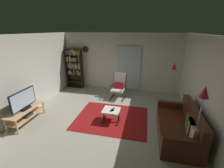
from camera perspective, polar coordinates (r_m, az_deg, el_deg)
The scene contains 17 objects.
ground_plane at distance 4.95m, azimuth -2.89°, elevation -13.77°, with size 7.02×7.02×0.00m, color #A9A291.
wall_back at distance 7.11m, azimuth 3.25°, elevation 8.10°, with size 5.60×0.06×2.60m, color silver.
wall_left at distance 5.71m, azimuth -30.28°, elevation 2.48°, with size 0.06×6.00×2.60m, color silver.
wall_right at distance 4.49m, azimuth 32.17°, elevation -1.99°, with size 0.06×6.00×2.60m, color silver.
glass_door_panel at distance 7.05m, azimuth 6.10°, elevation 5.84°, with size 1.10×0.01×2.00m, color silver.
area_rug at distance 5.11m, azimuth -0.12°, elevation -12.49°, with size 2.28×1.88×0.01m, color maroon.
tv_stand at distance 5.46m, azimuth -29.38°, elevation -9.49°, with size 0.46×1.25×0.45m.
television at distance 5.28m, azimuth -30.15°, elevation -5.30°, with size 0.20×0.94×0.60m.
bookshelf_near_tv at distance 7.59m, azimuth -13.85°, elevation 6.76°, with size 0.75×0.30×1.91m.
leather_sofa at distance 4.52m, azimuth 23.91°, elevation -14.55°, with size 0.91×1.87×0.87m.
lounge_armchair at distance 6.36m, azimuth 2.54°, elevation -0.46°, with size 0.62×0.70×1.02m.
ottoman at distance 4.81m, azimuth -0.31°, elevation -10.30°, with size 0.53×0.49×0.39m.
tv_remote at distance 4.80m, azimuth 0.39°, elevation -9.28°, with size 0.04×0.14×0.02m, color black.
cell_phone at distance 4.72m, azimuth -0.05°, elevation -9.89°, with size 0.07×0.14×0.01m, color black.
floor_lamp_by_sofa at distance 3.50m, azimuth 30.61°, elevation -6.17°, with size 0.22×0.22×1.73m.
floor_lamp_by_shelf at distance 6.10m, azimuth 22.03°, elevation 4.40°, with size 0.22×0.22×1.61m.
wall_clock at distance 7.40m, azimuth -9.81°, elevation 12.63°, with size 0.29×0.03×0.29m.
Camera 1 is at (1.15, -3.97, 2.73)m, focal length 24.52 mm.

